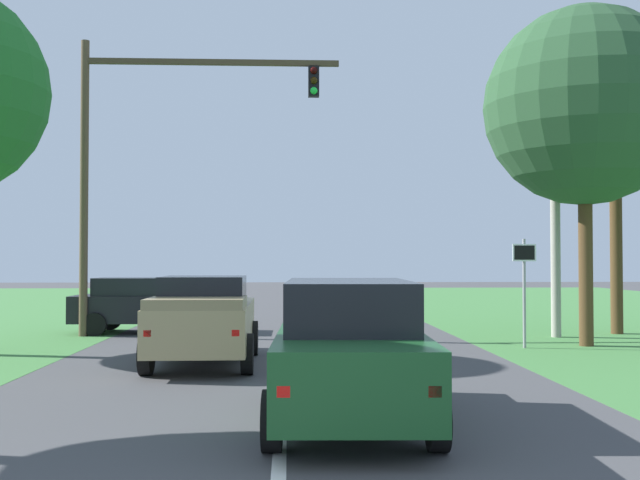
% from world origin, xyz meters
% --- Properties ---
extents(ground_plane, '(120.00, 120.00, 0.00)m').
position_xyz_m(ground_plane, '(0.00, 9.70, 0.00)').
color(ground_plane, '#424244').
extents(red_suv_near, '(2.30, 5.07, 1.94)m').
position_xyz_m(red_suv_near, '(0.94, 5.69, 1.02)').
color(red_suv_near, '#194C23').
rests_on(red_suv_near, ground_plane).
extents(pickup_truck_lead, '(2.22, 4.85, 1.88)m').
position_xyz_m(pickup_truck_lead, '(-1.68, 11.38, 0.98)').
color(pickup_truck_lead, tan).
rests_on(pickup_truck_lead, ground_plane).
extents(traffic_light, '(7.60, 0.40, 8.69)m').
position_xyz_m(traffic_light, '(-4.04, 17.54, 5.68)').
color(traffic_light, brown).
rests_on(traffic_light, ground_plane).
extents(keep_moving_sign, '(0.60, 0.09, 2.76)m').
position_xyz_m(keep_moving_sign, '(6.08, 14.09, 1.76)').
color(keep_moving_sign, gray).
rests_on(keep_moving_sign, ground_plane).
extents(oak_tree_right, '(4.31, 4.31, 8.93)m').
position_xyz_m(oak_tree_right, '(10.02, 17.59, 6.74)').
color(oak_tree_right, '#4C351E').
rests_on(oak_tree_right, ground_plane).
extents(crossing_suv_far, '(4.46, 2.14, 1.68)m').
position_xyz_m(crossing_suv_far, '(-4.21, 18.55, 0.89)').
color(crossing_suv_far, black).
rests_on(crossing_suv_far, ground_plane).
extents(utility_pole_right, '(0.28, 0.28, 8.84)m').
position_xyz_m(utility_pole_right, '(7.83, 16.70, 4.42)').
color(utility_pole_right, '#9E998E').
rests_on(utility_pole_right, ground_plane).
extents(extra_tree_2, '(5.18, 5.18, 8.83)m').
position_xyz_m(extra_tree_2, '(7.82, 14.48, 6.22)').
color(extra_tree_2, '#4C351E').
rests_on(extra_tree_2, ground_plane).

